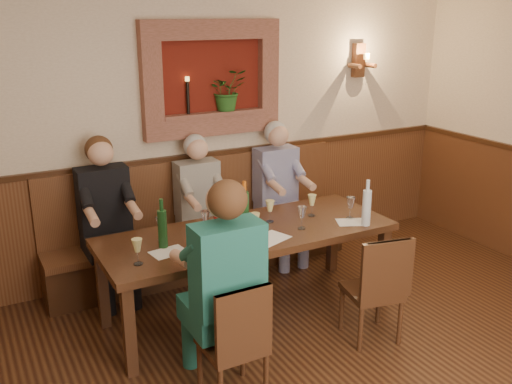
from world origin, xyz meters
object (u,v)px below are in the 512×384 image
chair_near_right (372,308)px  person_bench_right (280,205)px  bench (203,240)px  person_chair_front (222,303)px  water_bottle (367,207)px  wine_bottle_green_b (162,228)px  person_bench_left (109,234)px  spittoon_bucket (228,227)px  chair_near_left (233,364)px  person_bench_mid (202,221)px  wine_bottle_green_a (244,210)px  dining_table (248,239)px

chair_near_right → person_bench_right: (0.13, 1.63, 0.33)m
bench → person_bench_right: (0.80, -0.11, 0.26)m
person_chair_front → water_bottle: (1.52, 0.43, 0.29)m
chair_near_right → water_bottle: size_ratio=2.23×
person_chair_front → water_bottle: person_chair_front is taller
wine_bottle_green_b → water_bottle: bearing=-12.1°
wine_bottle_green_b → person_chair_front: bearing=-81.1°
chair_near_right → person_bench_left: 2.30m
person_bench_left → spittoon_bucket: size_ratio=6.08×
chair_near_left → wine_bottle_green_b: size_ratio=2.25×
bench → water_bottle: size_ratio=7.67×
spittoon_bucket → person_bench_mid: bearing=79.1°
spittoon_bucket → wine_bottle_green_b: 0.50m
bench → water_bottle: (0.92, -1.29, 0.58)m
person_bench_left → person_bench_mid: (0.87, 0.00, -0.03)m
person_bench_mid → wine_bottle_green_a: bearing=-86.7°
chair_near_right → chair_near_left: bearing=-162.0°
person_bench_right → bench: bearing=172.4°
person_bench_right → person_bench_mid: bearing=179.9°
person_bench_right → chair_near_right: bearing=-94.6°
wine_bottle_green_b → chair_near_right: bearing=-29.7°
bench → wine_bottle_green_a: 1.08m
dining_table → person_bench_right: 1.16m
bench → chair_near_left: 1.97m
dining_table → spittoon_bucket: (-0.24, -0.12, 0.19)m
chair_near_right → person_bench_left: person_bench_left is taller
dining_table → person_bench_mid: person_bench_mid is taller
dining_table → person_bench_left: size_ratio=1.65×
bench → chair_near_left: bearing=-107.6°
bench → person_bench_right: person_bench_right is taller
water_bottle → person_bench_mid: bearing=129.4°
bench → person_bench_mid: (-0.06, -0.10, 0.24)m
water_bottle → chair_near_right: bearing=-120.1°
wine_bottle_green_b → spittoon_bucket: bearing=-14.5°
dining_table → bench: (0.00, 0.94, -0.35)m
dining_table → person_bench_mid: (-0.06, 0.84, -0.11)m
wine_bottle_green_b → wine_bottle_green_a: bearing=3.4°
bench → water_bottle: 1.69m
person_bench_right → person_chair_front: bearing=-130.8°
person_bench_mid → person_bench_left: bearing=-179.8°
person_chair_front → water_bottle: size_ratio=3.82×
chair_near_right → wine_bottle_green_a: size_ratio=2.14×
wine_bottle_green_b → water_bottle: water_bottle is taller
person_bench_mid → person_chair_front: bearing=-108.5°
bench → person_bench_left: 0.97m
person_chair_front → spittoon_bucket: person_chair_front is taller
dining_table → person_bench_right: size_ratio=1.69×
chair_near_right → person_bench_mid: 1.81m
chair_near_right → wine_bottle_green_a: 1.26m
person_chair_front → person_bench_left: bearing=101.7°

